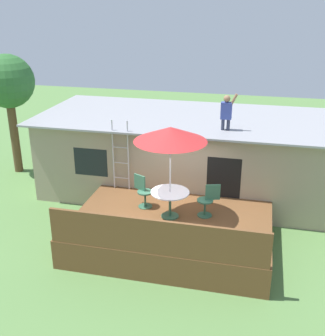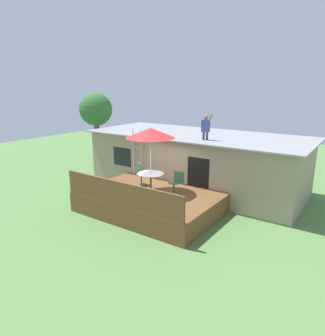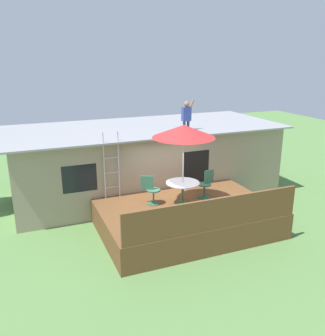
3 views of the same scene
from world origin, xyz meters
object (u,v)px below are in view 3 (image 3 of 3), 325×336
object	(u,v)px
patio_table	(183,187)
patio_chair_right	(206,184)
person_figure	(187,114)
patio_umbrella	(184,131)
patio_chair_left	(151,190)
step_ladder	(111,165)

from	to	relation	value
patio_table	patio_chair_right	bearing A→B (deg)	16.44
patio_table	patio_chair_right	distance (m)	1.03
patio_table	person_figure	bearing A→B (deg)	62.18
patio_umbrella	patio_table	bearing A→B (deg)	56.31
patio_chair_left	patio_chair_right	world-z (taller)	same
patio_table	step_ladder	distance (m)	2.43
person_figure	patio_chair_right	xyz separation A→B (m)	(-0.21, -1.98, -2.03)
patio_table	patio_umbrella	size ratio (longest dim) A/B	0.41
patio_chair_right	step_ladder	bearing A→B (deg)	-38.92
patio_table	person_figure	world-z (taller)	person_figure
patio_table	step_ladder	bearing A→B (deg)	141.74
patio_table	person_figure	size ratio (longest dim) A/B	0.94
patio_chair_left	patio_chair_right	bearing A→B (deg)	22.30
patio_table	patio_chair_left	size ratio (longest dim) A/B	1.13
step_ladder	person_figure	bearing A→B (deg)	14.67
step_ladder	patio_chair_left	xyz separation A→B (m)	(0.98, -1.02, -0.64)
person_figure	patio_chair_left	bearing A→B (deg)	-138.78
step_ladder	patio_chair_left	bearing A→B (deg)	-45.91
patio_umbrella	patio_chair_left	size ratio (longest dim) A/B	2.76
patio_chair_right	patio_chair_left	bearing A→B (deg)	-21.39
step_ladder	patio_chair_right	distance (m)	3.15
patio_umbrella	patio_chair_right	distance (m)	2.15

